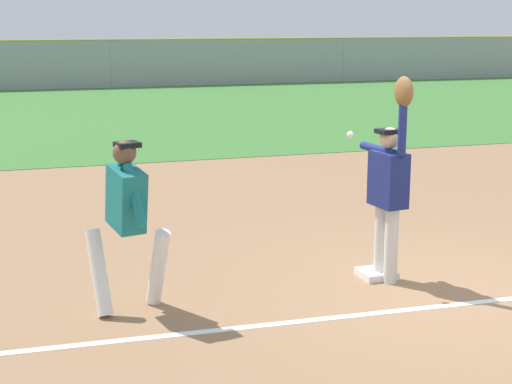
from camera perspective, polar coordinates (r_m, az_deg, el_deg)
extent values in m
plane|color=#936D4C|center=(8.71, 12.78, -6.99)|extent=(78.66, 78.66, 0.00)
cube|color=#3D7533|center=(25.18, -7.82, 5.87)|extent=(42.86, 18.22, 0.01)
cube|color=white|center=(7.32, -17.64, -11.08)|extent=(12.00, 0.51, 0.01)
cube|color=white|center=(9.00, 8.77, -5.89)|extent=(0.39, 0.39, 0.08)
cylinder|color=silver|center=(8.89, 9.09, -3.55)|extent=(0.17, 0.17, 0.85)
cylinder|color=silver|center=(8.73, 9.82, -3.87)|extent=(0.17, 0.17, 0.85)
cube|color=navy|center=(8.64, 9.62, 0.91)|extent=(0.31, 0.47, 0.60)
sphere|color=#DBAD84|center=(8.56, 9.73, 3.90)|extent=(0.26, 0.26, 0.23)
cube|color=black|center=(8.53, 9.57, 4.38)|extent=(0.24, 0.23, 0.05)
cylinder|color=navy|center=(8.36, 10.62, 4.73)|extent=(0.10, 0.10, 0.62)
cylinder|color=navy|center=(8.76, 8.88, 3.10)|extent=(0.17, 0.63, 0.09)
ellipsoid|color=brown|center=(8.32, 10.72, 7.19)|extent=(0.17, 0.30, 0.32)
cylinder|color=white|center=(7.92, -7.14, -5.48)|extent=(0.25, 0.46, 0.85)
cylinder|color=white|center=(7.87, -11.36, -5.76)|extent=(0.25, 0.46, 0.85)
cube|color=#197272|center=(7.70, -9.43, -0.49)|extent=(0.38, 0.57, 0.66)
sphere|color=brown|center=(7.61, -9.55, 2.85)|extent=(0.28, 0.28, 0.23)
cube|color=black|center=(7.61, -9.36, 3.42)|extent=(0.26, 0.25, 0.05)
cylinder|color=#197272|center=(7.88, -10.05, 0.40)|extent=(0.18, 0.41, 0.58)
cylinder|color=#197272|center=(7.48, -8.83, -0.20)|extent=(0.18, 0.41, 0.58)
sphere|color=white|center=(8.37, 6.87, 4.17)|extent=(0.07, 0.07, 0.07)
cube|color=#93999E|center=(34.09, -10.55, 9.14)|extent=(42.86, 0.06, 1.98)
cylinder|color=yellow|center=(34.05, -10.62, 10.85)|extent=(42.86, 0.06, 0.06)
cylinder|color=gray|center=(34.09, -10.55, 9.14)|extent=(0.08, 0.08, 1.98)
cylinder|color=gray|center=(36.98, 6.38, 9.52)|extent=(0.08, 0.08, 1.98)
cube|color=black|center=(36.62, -17.25, 8.36)|extent=(4.50, 2.16, 0.55)
cube|color=#2D333D|center=(36.59, -17.30, 9.10)|extent=(2.30, 1.87, 0.40)
cylinder|color=black|center=(37.71, -15.11, 8.18)|extent=(0.61, 0.25, 0.60)
cylinder|color=black|center=(35.82, -14.78, 7.99)|extent=(0.61, 0.25, 0.60)
cube|color=white|center=(37.03, -7.39, 8.85)|extent=(4.42, 1.94, 0.55)
cube|color=#2D333D|center=(37.00, -7.41, 9.59)|extent=(2.21, 1.77, 0.40)
cylinder|color=black|center=(38.27, -5.50, 8.60)|extent=(0.60, 0.23, 0.60)
cylinder|color=black|center=(36.42, -4.83, 8.42)|extent=(0.60, 0.23, 0.60)
cylinder|color=black|center=(37.74, -9.84, 8.42)|extent=(0.60, 0.23, 0.60)
cylinder|color=black|center=(35.87, -9.39, 8.24)|extent=(0.60, 0.23, 0.60)
cube|color=tan|center=(39.04, 2.80, 9.12)|extent=(4.50, 2.14, 0.55)
cube|color=#2D333D|center=(39.01, 2.81, 9.82)|extent=(2.29, 1.87, 0.40)
cylinder|color=black|center=(40.40, 4.38, 8.82)|extent=(0.61, 0.25, 0.60)
cylinder|color=black|center=(38.61, 5.30, 8.64)|extent=(0.61, 0.25, 0.60)
cylinder|color=black|center=(39.57, 0.36, 8.78)|extent=(0.61, 0.25, 0.60)
cylinder|color=black|center=(37.74, 1.10, 8.60)|extent=(0.61, 0.25, 0.60)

